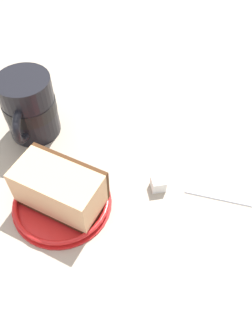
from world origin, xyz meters
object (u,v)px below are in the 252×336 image
object	(u,v)px
teaspoon	(249,204)
sugar_cube	(158,184)
cake_slice	(60,188)
tea_mug	(29,106)
small_plate	(62,202)

from	to	relation	value
teaspoon	sugar_cube	bearing A→B (deg)	173.80
cake_slice	tea_mug	world-z (taller)	tea_mug
tea_mug	small_plate	bearing A→B (deg)	-60.05
tea_mug	sugar_cube	world-z (taller)	tea_mug
tea_mug	teaspoon	xyz separation A→B (cm)	(34.22, -10.52, -4.99)
small_plate	sugar_cube	bearing A→B (deg)	19.26
teaspoon	sugar_cube	world-z (taller)	sugar_cube
teaspoon	sugar_cube	distance (cm)	13.13
cake_slice	sugar_cube	bearing A→B (deg)	18.38
tea_mug	sugar_cube	size ratio (longest dim) A/B	5.62
sugar_cube	teaspoon	bearing A→B (deg)	-6.20
small_plate	teaspoon	distance (cm)	26.51
cake_slice	teaspoon	world-z (taller)	cake_slice
small_plate	teaspoon	bearing A→B (deg)	6.98
tea_mug	cake_slice	bearing A→B (deg)	-59.29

